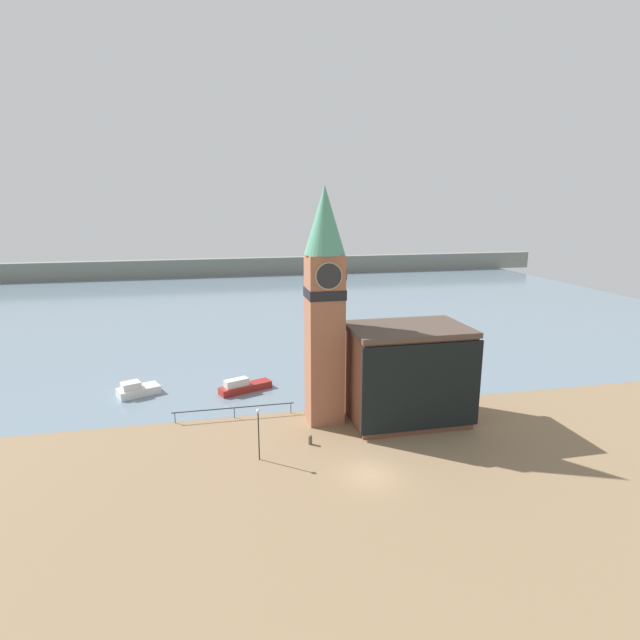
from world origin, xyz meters
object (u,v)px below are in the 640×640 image
pier_building (407,373)px  boat_far (137,390)px  lamp_post (258,425)px  clock_tower (325,301)px  mooring_bollard_near (310,439)px  boat_near (243,386)px

pier_building → boat_far: (-26.30, 12.08, -4.03)m
boat_far → lamp_post: size_ratio=1.08×
clock_tower → boat_far: (-18.57, 10.59, -11.11)m
clock_tower → boat_far: 24.09m
pier_building → mooring_bollard_near: bearing=-162.2°
boat_near → boat_far: boat_near is taller
clock_tower → mooring_bollard_near: (-2.33, -4.72, -11.24)m
clock_tower → boat_near: (-7.17, 9.14, -11.12)m
pier_building → mooring_bollard_near: 11.36m
boat_near → pier_building: bearing=-57.9°
mooring_bollard_near → lamp_post: bearing=-159.5°
boat_far → lamp_post: lamp_post is taller
mooring_bollard_near → lamp_post: 5.53m
clock_tower → boat_far: clock_tower is taller
pier_building → clock_tower: bearing=169.1°
clock_tower → boat_near: clock_tower is taller
clock_tower → boat_near: size_ratio=3.62×
boat_near → clock_tower: bearing=-74.3°
boat_far → clock_tower: bearing=-53.1°
pier_building → boat_near: 18.75m
mooring_bollard_near → pier_building: bearing=17.8°
pier_building → boat_far: 29.23m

